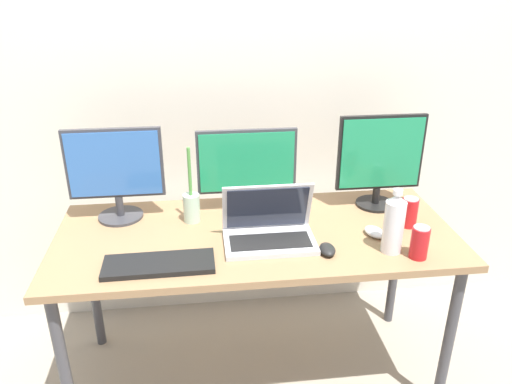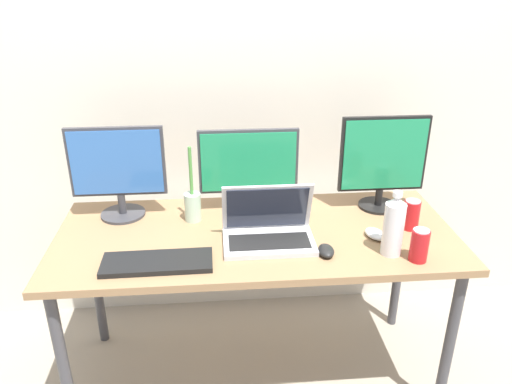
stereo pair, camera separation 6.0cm
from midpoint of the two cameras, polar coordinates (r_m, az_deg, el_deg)
ground_plane at (r=2.48m, az=-0.74°, el=-19.77°), size 16.00×16.00×0.00m
wall_back at (r=2.40m, az=-2.46°, el=14.16°), size 7.00×0.08×2.60m
work_desk at (r=2.07m, az=-0.84°, el=-6.26°), size 1.61×0.70×0.74m
monitor_left at (r=2.15m, az=-16.56°, el=2.27°), size 0.40×0.19×0.40m
monitor_center at (r=2.13m, az=-1.86°, el=2.83°), size 0.43×0.17×0.37m
monitor_right at (r=2.23m, az=13.25°, el=3.70°), size 0.38×0.17×0.42m
laptop_silver at (r=1.95m, az=0.57°, el=-4.18°), size 0.35×0.23×0.23m
keyboard_main at (r=1.85m, az=-11.96°, el=-8.09°), size 0.40×0.15×0.02m
mouse_by_keyboard at (r=1.90m, az=7.25°, el=-6.54°), size 0.06×0.09×0.03m
mouse_by_laptop at (r=2.05m, az=12.59°, el=-4.48°), size 0.10×0.12×0.03m
water_bottle at (r=1.91m, az=14.62°, el=-3.51°), size 0.08×0.08×0.25m
soda_can_near_keyboard at (r=2.14m, az=16.36°, el=-2.25°), size 0.07×0.07×0.13m
soda_can_by_laptop at (r=1.92m, az=17.34°, el=-5.53°), size 0.07×0.07×0.13m
bamboo_vase at (r=2.11m, az=-8.19°, el=-1.58°), size 0.07×0.07×0.33m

